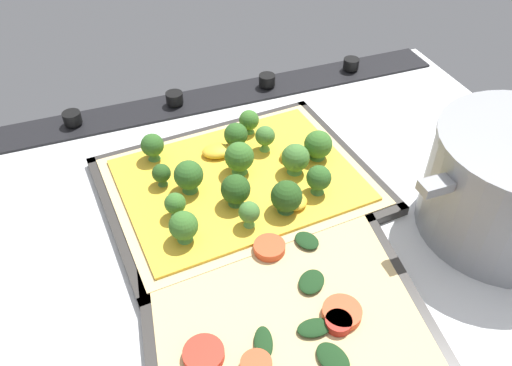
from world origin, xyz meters
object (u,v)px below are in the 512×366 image
Objects in this scene: baking_tray_front at (239,187)px; broccoli_pizza at (242,177)px; baking_tray_back at (284,315)px; veggie_pizza_back at (284,314)px.

broccoli_pizza reaches higher than baking_tray_front.
broccoli_pizza is at bearing -97.10° from baking_tray_back.
baking_tray_back is 1.09× the size of veggie_pizza_back.
broccoli_pizza is at bearing -97.57° from veggie_pizza_back.
veggie_pizza_back is (2.78, 20.92, -1.17)cm from broccoli_pizza.
baking_tray_back is (2.57, 20.60, -1.89)cm from broccoli_pizza.
broccoli_pizza is 20.84cm from baking_tray_back.
baking_tray_back is (2.20, 20.88, 0.01)cm from baking_tray_front.
baking_tray_back is at bearing 82.90° from broccoli_pizza.
baking_tray_front is 21.35cm from veggie_pizza_back.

